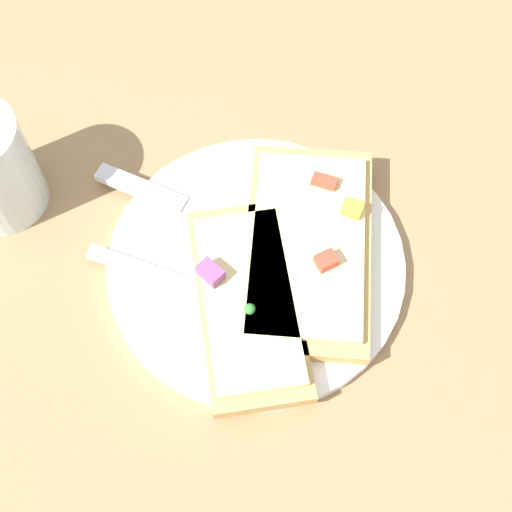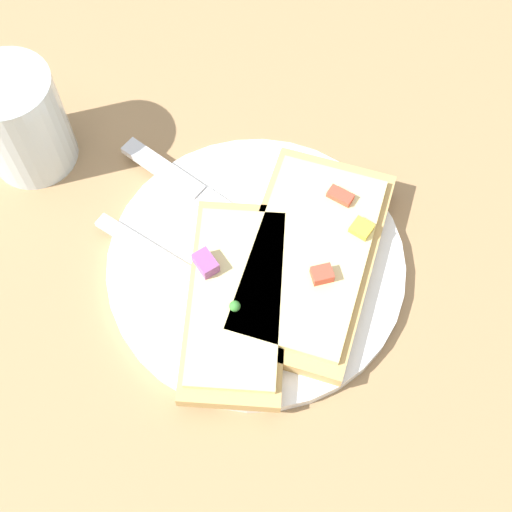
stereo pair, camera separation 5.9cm
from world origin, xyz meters
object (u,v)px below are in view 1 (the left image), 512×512
plate (256,264)px  fork (230,300)px  pizza_slice_main (308,246)px  pizza_slice_corner (248,302)px  knife (194,211)px

plate → fork: bearing=117.8°
plate → fork: 0.04m
pizza_slice_main → pizza_slice_corner: pizza_slice_corner is taller
plate → knife: (0.07, 0.02, 0.01)m
pizza_slice_main → pizza_slice_corner: size_ratio=1.13×
plate → knife: bearing=16.1°
knife → pizza_slice_corner: bearing=-37.0°
fork → knife: 0.09m
pizza_slice_main → pizza_slice_corner: 0.07m
plate → pizza_slice_main: size_ratio=1.16×
fork → pizza_slice_main: bearing=56.2°
plate → knife: 0.07m
fork → plate: bearing=80.7°
plate → pizza_slice_corner: 0.04m
plate → pizza_slice_corner: pizza_slice_corner is taller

